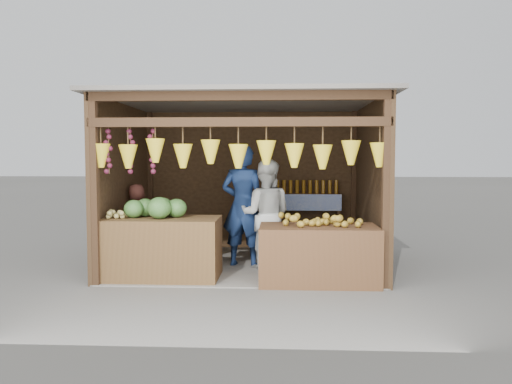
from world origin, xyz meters
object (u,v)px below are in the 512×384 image
(counter_right, at_px, (318,254))
(woman_standing, at_px, (266,214))
(vendor_seated, at_px, (137,214))
(man_standing, at_px, (243,206))
(counter_left, at_px, (159,248))

(counter_right, distance_m, woman_standing, 1.24)
(counter_right, relative_size, vendor_seated, 1.65)
(woman_standing, bearing_deg, man_standing, -14.77)
(man_standing, height_order, vendor_seated, man_standing)
(man_standing, distance_m, woman_standing, 0.40)
(counter_left, height_order, vendor_seated, vendor_seated)
(counter_left, distance_m, man_standing, 1.53)
(man_standing, bearing_deg, counter_right, 151.55)
(counter_left, xyz_separation_m, man_standing, (1.15, 0.86, 0.53))
(counter_right, xyz_separation_m, man_standing, (-1.12, 0.99, 0.58))
(counter_left, height_order, counter_right, counter_left)
(counter_left, bearing_deg, vendor_seated, 120.75)
(vendor_seated, bearing_deg, man_standing, -146.39)
(counter_left, xyz_separation_m, counter_right, (2.27, -0.12, -0.04))
(woman_standing, bearing_deg, vendor_seated, -3.63)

